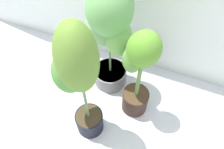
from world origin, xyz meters
TOP-DOWN VIEW (x-y plane):
  - ground_plane at (0.00, 0.00)m, footprint 8.00×8.00m
  - potted_plant_center at (0.01, 0.11)m, footprint 0.35×0.32m
  - potted_plant_back_center at (0.01, 0.56)m, footprint 0.40×0.37m
  - potted_plant_back_right at (0.27, 0.39)m, footprint 0.29×0.26m

SIDE VIEW (x-z plane):
  - ground_plane at x=0.00m, z-range 0.00..0.00m
  - potted_plant_back_right at x=0.27m, z-range 0.03..0.83m
  - potted_plant_back_center at x=0.01m, z-range 0.09..1.03m
  - potted_plant_center at x=0.01m, z-range 0.11..1.12m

